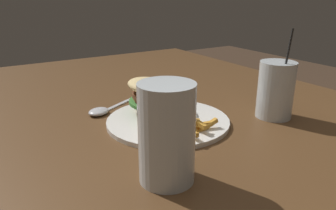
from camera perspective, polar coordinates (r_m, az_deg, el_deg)
name	(u,v)px	position (r m, az deg, el deg)	size (l,w,h in m)	color
dining_table	(116,168)	(0.73, -9.08, -10.77)	(1.64, 1.39, 0.71)	brown
meal_plate_near	(161,107)	(0.75, -1.25, -0.28)	(0.28, 0.28, 0.10)	white
beer_glass	(167,135)	(0.50, -0.22, -5.30)	(0.09, 0.09, 0.16)	silver
juice_glass	(276,91)	(0.80, 18.22, 2.29)	(0.08, 0.08, 0.21)	silver
spoon	(101,111)	(0.82, -11.62, -0.99)	(0.10, 0.16, 0.02)	silver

